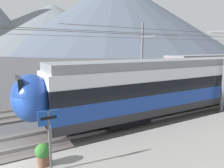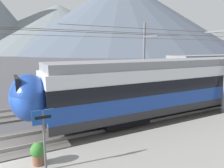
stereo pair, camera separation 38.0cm
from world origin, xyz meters
The scene contains 6 objects.
train_near_platform centered at (13.22, 1.39, 2.22)m, with size 24.46×2.86×4.27m.
catenary_mast_far_side centered at (13.45, 8.16, 3.77)m, with size 49.33×2.25×7.09m.
platform_sign centered at (1.85, -1.91, 1.96)m, with size 0.70×0.08×2.19m.
potted_plant_platform_edge centered at (1.69, -1.39, 0.82)m, with size 0.56×0.56×0.83m.
mountain_central_peak centered at (54.38, 216.96, 25.21)m, with size 206.45×206.45×50.42m, color slate.
mountain_right_ridge centered at (100.76, 163.38, 33.57)m, with size 203.73×203.73×67.13m, color #515B6B.
Camera 2 is at (0.89, -8.76, 4.54)m, focal length 32.74 mm.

